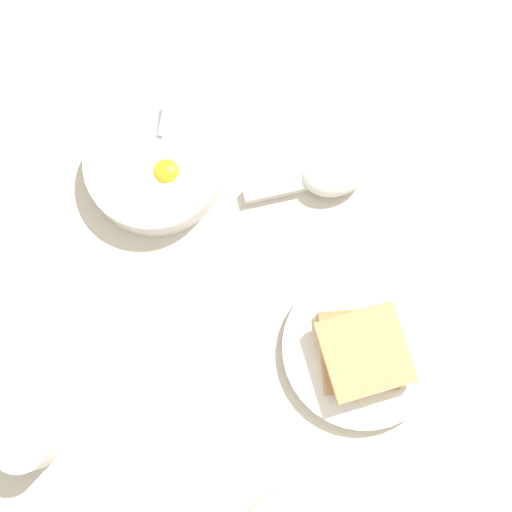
{
  "coord_description": "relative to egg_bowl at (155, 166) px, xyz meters",
  "views": [
    {
      "loc": [
        0.01,
        -0.1,
        0.87
      ],
      "look_at": [
        -0.04,
        0.07,
        0.02
      ],
      "focal_mm": 50.0,
      "sensor_mm": 36.0,
      "label": 1
    }
  ],
  "objects": [
    {
      "name": "soup_spoon",
      "position": [
        0.21,
        0.05,
        -0.0
      ],
      "size": [
        0.15,
        0.11,
        0.04
      ],
      "color": "white",
      "rests_on": "ground_plane"
    },
    {
      "name": "ground_plane",
      "position": [
        0.19,
        -0.15,
        -0.02
      ],
      "size": [
        3.0,
        3.0,
        0.0
      ],
      "primitive_type": "plane",
      "color": "beige"
    },
    {
      "name": "drinking_cup",
      "position": [
        -0.04,
        -0.36,
        0.01
      ],
      "size": [
        0.06,
        0.06,
        0.06
      ],
      "color": "silver",
      "rests_on": "ground_plane"
    },
    {
      "name": "toast_plate",
      "position": [
        0.31,
        -0.15,
        -0.01
      ],
      "size": [
        0.19,
        0.19,
        0.02
      ],
      "color": "white",
      "rests_on": "ground_plane"
    },
    {
      "name": "egg_bowl",
      "position": [
        0.0,
        0.0,
        0.0
      ],
      "size": [
        0.17,
        0.17,
        0.07
      ],
      "color": "white",
      "rests_on": "ground_plane"
    },
    {
      "name": "toast_sandwich",
      "position": [
        0.3,
        -0.16,
        0.01
      ],
      "size": [
        0.13,
        0.13,
        0.03
      ],
      "color": "tan",
      "rests_on": "toast_plate"
    }
  ]
}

